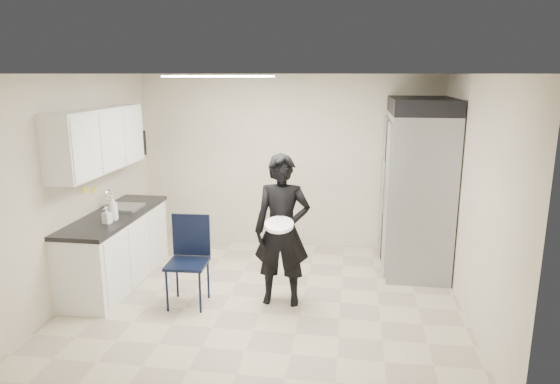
% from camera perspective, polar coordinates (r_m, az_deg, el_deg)
% --- Properties ---
extents(floor, '(4.50, 4.50, 0.00)m').
position_cam_1_polar(floor, '(6.06, -1.60, -12.03)').
color(floor, '#BEB595').
rests_on(floor, ground).
extents(ceiling, '(4.50, 4.50, 0.00)m').
position_cam_1_polar(ceiling, '(5.48, -1.78, 13.36)').
color(ceiling, silver).
rests_on(ceiling, back_wall).
extents(back_wall, '(4.50, 0.00, 4.50)m').
position_cam_1_polar(back_wall, '(7.57, 0.93, 3.48)').
color(back_wall, beige).
rests_on(back_wall, floor).
extents(left_wall, '(0.00, 4.00, 4.00)m').
position_cam_1_polar(left_wall, '(6.41, -21.92, 0.68)').
color(left_wall, beige).
rests_on(left_wall, floor).
extents(right_wall, '(0.00, 4.00, 4.00)m').
position_cam_1_polar(right_wall, '(5.70, 21.21, -0.74)').
color(right_wall, beige).
rests_on(right_wall, floor).
extents(ceiling_panel, '(1.20, 0.60, 0.02)m').
position_cam_1_polar(ceiling_panel, '(6.00, -6.89, 12.99)').
color(ceiling_panel, white).
rests_on(ceiling_panel, ceiling).
extents(lower_counter, '(0.60, 1.90, 0.86)m').
position_cam_1_polar(lower_counter, '(6.67, -18.17, -6.33)').
color(lower_counter, silver).
rests_on(lower_counter, floor).
extents(countertop, '(0.64, 1.95, 0.05)m').
position_cam_1_polar(countertop, '(6.53, -18.46, -2.56)').
color(countertop, black).
rests_on(countertop, lower_counter).
extents(sink, '(0.42, 0.40, 0.14)m').
position_cam_1_polar(sink, '(6.74, -17.36, -2.12)').
color(sink, gray).
rests_on(sink, countertop).
extents(faucet, '(0.02, 0.02, 0.24)m').
position_cam_1_polar(faucet, '(6.79, -18.97, -0.82)').
color(faucet, silver).
rests_on(faucet, countertop).
extents(upper_cabinets, '(0.35, 1.80, 0.75)m').
position_cam_1_polar(upper_cabinets, '(6.41, -20.08, 5.61)').
color(upper_cabinets, silver).
rests_on(upper_cabinets, left_wall).
extents(towel_dispenser, '(0.22, 0.30, 0.35)m').
position_cam_1_polar(towel_dispenser, '(7.48, -16.28, 5.31)').
color(towel_dispenser, black).
rests_on(towel_dispenser, left_wall).
extents(notice_sticker_left, '(0.00, 0.12, 0.07)m').
position_cam_1_polar(notice_sticker_left, '(6.50, -21.38, 0.19)').
color(notice_sticker_left, yellow).
rests_on(notice_sticker_left, left_wall).
extents(notice_sticker_right, '(0.00, 0.12, 0.07)m').
position_cam_1_polar(notice_sticker_right, '(6.68, -20.52, 0.24)').
color(notice_sticker_right, yellow).
rests_on(notice_sticker_right, left_wall).
extents(commercial_fridge, '(0.80, 1.35, 2.10)m').
position_cam_1_polar(commercial_fridge, '(6.90, 15.36, -0.09)').
color(commercial_fridge, gray).
rests_on(commercial_fridge, floor).
extents(fridge_compressor, '(0.80, 1.35, 0.20)m').
position_cam_1_polar(fridge_compressor, '(6.74, 15.97, 9.46)').
color(fridge_compressor, black).
rests_on(fridge_compressor, commercial_fridge).
extents(folding_chair, '(0.46, 0.46, 1.00)m').
position_cam_1_polar(folding_chair, '(5.81, -10.56, -8.07)').
color(folding_chair, black).
rests_on(folding_chair, floor).
extents(man_tuxedo, '(0.64, 0.43, 1.74)m').
position_cam_1_polar(man_tuxedo, '(5.65, 0.24, -4.43)').
color(man_tuxedo, black).
rests_on(man_tuxedo, floor).
extents(bucket_lid, '(0.32, 0.32, 0.04)m').
position_cam_1_polar(bucket_lid, '(5.37, -0.10, -3.77)').
color(bucket_lid, white).
rests_on(bucket_lid, man_tuxedo).
extents(soap_bottle_a, '(0.15, 0.15, 0.31)m').
position_cam_1_polar(soap_bottle_a, '(6.18, -18.58, -1.73)').
color(soap_bottle_a, silver).
rests_on(soap_bottle_a, countertop).
extents(soap_bottle_b, '(0.10, 0.11, 0.19)m').
position_cam_1_polar(soap_bottle_b, '(6.10, -19.19, -2.54)').
color(soap_bottle_b, '#BAB9C7').
rests_on(soap_bottle_b, countertop).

